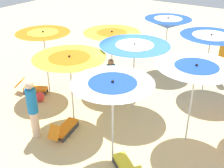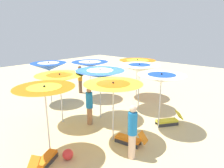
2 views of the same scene
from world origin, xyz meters
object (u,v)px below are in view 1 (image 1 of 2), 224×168
beach_umbrella_3 (211,39)px  beachgoer_2 (33,109)px  beachgoer_0 (111,80)px  beach_umbrella_2 (43,36)px  beach_umbrella_7 (196,72)px  beach_umbrella_8 (113,88)px  beach_ball (40,97)px  lounger_2 (33,88)px  beach_umbrella_5 (70,62)px  lounger_1 (64,129)px  beach_umbrella_0 (168,23)px  beach_umbrella_4 (134,50)px  beachgoer_1 (221,59)px  beach_umbrella_1 (112,36)px  lounger_0 (127,168)px

beach_umbrella_3 → beachgoer_2: bearing=59.1°
beachgoer_0 → beach_umbrella_3: bearing=40.2°
beach_umbrella_2 → beach_umbrella_7: size_ratio=1.00×
beach_umbrella_8 → beach_ball: (3.92, -1.14, -2.02)m
lounger_2 → beach_ball: (-0.67, 0.30, -0.02)m
beach_umbrella_2 → beach_umbrella_8: (-4.14, 1.85, -0.02)m
beach_umbrella_5 → lounger_1: bearing=105.9°
beach_umbrella_0 → beach_umbrella_4: 3.60m
beachgoer_1 → beach_umbrella_7: bearing=-108.0°
beach_umbrella_1 → beachgoer_1: (-3.44, -2.80, -1.10)m
beachgoer_2 → beach_umbrella_8: bearing=-38.3°
beach_umbrella_5 → lounger_0: (-2.60, 1.02, -1.90)m
beach_umbrella_0 → beach_umbrella_3: (-2.10, 1.07, -0.02)m
beach_umbrella_1 → beach_umbrella_2: beach_umbrella_2 is taller
lounger_1 → beachgoer_1: bearing=-35.1°
beach_umbrella_2 → lounger_0: 5.51m
lounger_2 → beach_ball: 0.74m
beach_umbrella_5 → beach_umbrella_8: beach_umbrella_8 is taller
beach_umbrella_8 → lounger_0: size_ratio=2.04×
beach_umbrella_1 → lounger_0: beach_umbrella_1 is taller
beach_umbrella_4 → beachgoer_1: size_ratio=1.30×
beach_umbrella_7 → beach_umbrella_8: bearing=55.9°
beach_umbrella_2 → beach_ball: bearing=106.6°
beachgoer_1 → beachgoer_2: (3.53, 6.76, 0.01)m
beach_umbrella_0 → beach_umbrella_5: 5.41m
beach_umbrella_3 → beachgoer_2: 6.50m
lounger_1 → beachgoer_1: 6.91m
lounger_1 → beachgoer_0: (-0.14, -2.33, 0.69)m
beach_umbrella_4 → lounger_1: beach_umbrella_4 is taller
lounger_2 → beach_umbrella_2: bearing=15.9°
beach_umbrella_3 → beach_umbrella_2: bearing=33.4°
beachgoer_2 → beachgoer_0: bearing=28.0°
lounger_0 → lounger_1: size_ratio=0.95×
beachgoer_0 → beach_ball: 2.69m
beachgoer_1 → beach_umbrella_4: bearing=-138.4°
beach_umbrella_2 → beach_umbrella_5: beach_umbrella_2 is taller
beachgoer_1 → beachgoer_2: bearing=-138.9°
beach_umbrella_0 → beach_umbrella_4: size_ratio=1.00×
beach_umbrella_7 → lounger_2: 6.25m
beach_umbrella_2 → lounger_0: (-4.70, 2.05, -2.02)m
beach_umbrella_7 → lounger_0: 3.02m
beach_umbrella_5 → beach_umbrella_8: size_ratio=0.96×
beach_umbrella_2 → beach_umbrella_3: beach_umbrella_2 is taller
beachgoer_1 → beach_ball: beachgoer_1 is taller
beach_umbrella_8 → beachgoer_2: beach_umbrella_8 is taller
lounger_0 → beachgoer_2: 3.15m
lounger_1 → beach_umbrella_0: bearing=-15.4°
beach_ball → beach_umbrella_3: bearing=-140.0°
beach_umbrella_2 → beachgoer_1: bearing=-138.9°
beach_umbrella_2 → lounger_2: bearing=42.0°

